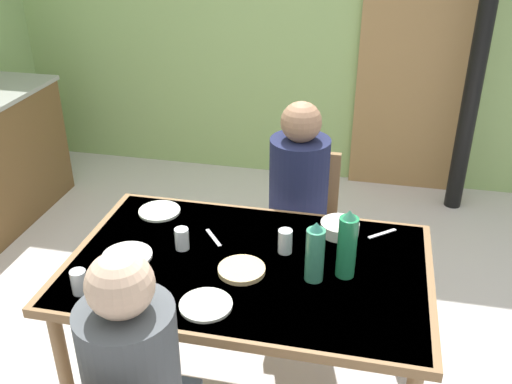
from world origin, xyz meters
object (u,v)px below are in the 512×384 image
Objects in this scene: person_near_diner at (135,371)px; dining_table at (248,277)px; person_far_diner at (298,186)px; serving_bowl_center at (340,228)px; chair_far_diner at (300,221)px; water_bottle_green_far at (347,245)px; water_bottle_green_near at (315,253)px.

dining_table is at bearing 73.22° from person_near_diner.
serving_bowl_center is (0.24, -0.37, 0.00)m from person_far_diner.
person_near_diner is at bearing -119.02° from serving_bowl_center.
dining_table is 0.69m from person_far_diner.
chair_far_diner is at bearing -90.00° from person_far_diner.
chair_far_diner is at bearing 109.54° from water_bottle_green_far.
water_bottle_green_far is at bearing 48.86° from person_near_diner.
person_far_diner is 4.53× the size of serving_bowl_center.
dining_table is at bearing -137.92° from serving_bowl_center.
dining_table is at bearing -179.38° from water_bottle_green_far.
dining_table is 1.69× the size of chair_far_diner.
water_bottle_green_far is (0.59, 0.68, 0.11)m from person_near_diner.
serving_bowl_center is at bearing 98.85° from water_bottle_green_far.
serving_bowl_center is (-0.05, 0.31, -0.11)m from water_bottle_green_far.
chair_far_diner is 1.13× the size of person_far_diner.
person_far_diner is at bearing 113.12° from water_bottle_green_far.
person_near_diner is 1.13m from serving_bowl_center.
chair_far_diner is at bearing 101.19° from water_bottle_green_near.
dining_table is at bearing 169.83° from water_bottle_green_near.
person_near_diner reaches higher than dining_table.
person_near_diner is (-0.20, -0.68, 0.10)m from dining_table.
water_bottle_green_near is (0.27, -0.05, 0.19)m from dining_table.
person_near_diner and person_far_diner have the same top height.
dining_table is 8.67× the size of serving_bowl_center.
person_far_diner is at bearing 77.19° from person_near_diner.
person_near_diner is 3.00× the size of water_bottle_green_near.
water_bottle_green_near is at bearing -155.37° from water_bottle_green_far.
water_bottle_green_far is at bearing 113.12° from person_far_diner.
serving_bowl_center is (0.24, -0.50, 0.29)m from chair_far_diner.
water_bottle_green_far reaches higher than serving_bowl_center.
person_near_diner is at bearing -106.78° from dining_table.
person_near_diner reaches higher than water_bottle_green_far.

